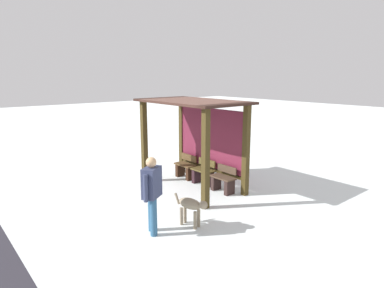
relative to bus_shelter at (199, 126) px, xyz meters
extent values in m
plane|color=white|center=(0.00, -0.27, -1.73)|extent=(60.00, 60.00, 0.00)
cube|color=#3B2F14|center=(-1.36, -0.98, -0.53)|extent=(0.15, 0.15, 2.41)
cube|color=#3B2F14|center=(1.36, -0.98, -0.53)|extent=(0.15, 0.15, 2.41)
cube|color=#3B2F14|center=(-1.36, 0.44, -0.53)|extent=(0.15, 0.15, 2.41)
cube|color=#3B2F14|center=(1.36, 0.44, -0.53)|extent=(0.15, 0.15, 2.41)
cube|color=#311D17|center=(0.00, -0.27, 0.71)|extent=(3.13, 1.83, 0.07)
cube|color=maroon|center=(0.00, 0.44, -0.38)|extent=(2.57, 0.08, 1.73)
cube|color=#3B2F14|center=(0.00, 0.42, -1.30)|extent=(2.57, 0.06, 0.08)
cube|color=#503A20|center=(-0.82, 0.14, -1.31)|extent=(0.72, 0.34, 0.04)
cube|color=#503A20|center=(-0.82, 0.29, -1.11)|extent=(0.69, 0.04, 0.20)
cube|color=#321D12|center=(-0.56, 0.14, -1.53)|extent=(0.12, 0.29, 0.41)
cube|color=#321D12|center=(-1.08, 0.14, -1.53)|extent=(0.12, 0.29, 0.41)
cube|color=#4B3F1E|center=(0.00, 0.14, -1.29)|extent=(0.72, 0.36, 0.04)
cube|color=#4B3F1E|center=(0.00, 0.30, -1.09)|extent=(0.69, 0.04, 0.20)
cube|color=black|center=(0.26, 0.14, -1.52)|extent=(0.12, 0.31, 0.42)
cube|color=black|center=(-0.26, 0.14, -1.52)|extent=(0.12, 0.31, 0.42)
cube|color=#443325|center=(0.82, 0.14, -1.32)|extent=(0.72, 0.35, 0.04)
cube|color=#443325|center=(0.82, 0.29, -1.12)|extent=(0.69, 0.04, 0.20)
cube|color=#2D1E1C|center=(1.08, 0.14, -1.53)|extent=(0.12, 0.30, 0.40)
cube|color=#2D1E1C|center=(0.56, 0.14, -1.53)|extent=(0.12, 0.30, 0.40)
cube|color=#323959|center=(1.65, -2.67, -0.66)|extent=(0.45, 0.50, 0.61)
sphere|color=tan|center=(1.65, -2.67, -0.25)|extent=(0.21, 0.21, 0.21)
cylinder|color=#2B567A|center=(1.76, -2.71, -1.35)|extent=(0.19, 0.19, 0.77)
cylinder|color=#2B567A|center=(1.54, -2.62, -1.35)|extent=(0.19, 0.19, 0.77)
cylinder|color=#323959|center=(1.79, -2.89, -0.69)|extent=(0.12, 0.12, 0.55)
cylinder|color=#323959|center=(1.51, -2.44, -0.69)|extent=(0.12, 0.12, 0.55)
ellipsoid|color=gray|center=(1.88, -1.88, -1.23)|extent=(0.59, 0.35, 0.24)
sphere|color=gray|center=(2.20, -1.79, -1.19)|extent=(0.18, 0.18, 0.18)
cylinder|color=gray|center=(1.55, -1.96, -1.20)|extent=(0.15, 0.09, 0.25)
cylinder|color=gray|center=(2.07, -1.89, -1.54)|extent=(0.07, 0.07, 0.38)
cylinder|color=gray|center=(2.03, -1.77, -1.54)|extent=(0.07, 0.07, 0.38)
cylinder|color=gray|center=(1.72, -1.99, -1.54)|extent=(0.07, 0.07, 0.38)
cylinder|color=gray|center=(1.69, -1.86, -1.54)|extent=(0.07, 0.07, 0.38)
camera|label=1|loc=(6.98, -6.04, 1.41)|focal=31.15mm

